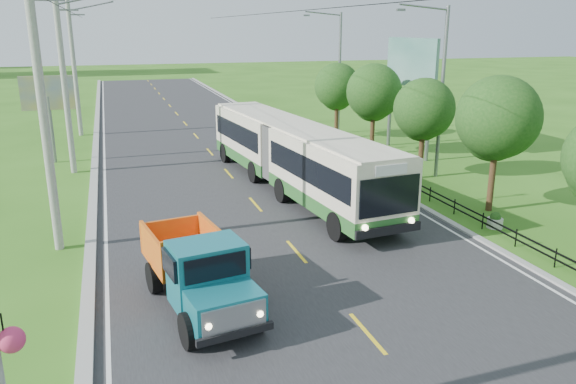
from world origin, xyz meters
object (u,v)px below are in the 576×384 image
tree_third (497,122)px  streetlight_mid (440,87)px  tree_fifth (374,95)px  planter_near (495,221)px  pole_near (44,112)px  planter_far (342,146)px  pole_mid (65,81)px  bus (293,152)px  tree_fourth (423,112)px  tree_back (337,88)px  dump_truck (199,267)px  planter_mid (400,174)px  pole_far (75,67)px  billboard_right (411,70)px  billboard_left (48,99)px  streetlight_far (338,69)px

tree_third → streetlight_mid: size_ratio=0.66×
tree_fifth → planter_near: size_ratio=8.66×
pole_near → tree_fifth: size_ratio=1.72×
planter_far → pole_mid: bearing=-176.6°
tree_third → bus: size_ratio=0.34×
tree_fourth → tree_back: (0.00, 12.00, 0.07)m
planter_far → dump_truck: (-12.64, -19.20, 1.02)m
tree_back → planter_mid: tree_back is taller
tree_fourth → dump_truck: bearing=-140.8°
tree_fourth → planter_mid: (-1.26, -0.14, -3.30)m
tree_fifth → streetlight_mid: size_ratio=0.64×
planter_mid → tree_back: bearing=84.1°
dump_truck → pole_far: bearing=88.6°
planter_near → billboard_right: billboard_right is taller
tree_third → billboard_left: 25.02m
streetlight_far → billboard_left: (-20.14, -4.00, -1.04)m
streetlight_far → planter_near: (-2.04, -22.00, -4.62)m
streetlight_mid → tree_third: bearing=-97.6°
pole_near → bus: pole_near is taller
tree_third → tree_fifth: bearing=90.0°
pole_near → dump_truck: 8.40m
planter_far → dump_truck: bearing=-123.4°
pole_far → tree_fifth: pole_far is taller
planter_near → billboard_left: 25.78m
pole_mid → billboard_left: pole_mid is taller
pole_near → pole_mid: (0.00, 12.00, 0.00)m
tree_fourth → tree_fifth: tree_fifth is taller
billboard_right → bus: 12.18m
streetlight_far → billboard_left: streetlight_far is taller
bus → dump_truck: bus is taller
streetlight_mid → pole_near: bearing=-165.2°
tree_fourth → tree_fifth: 6.01m
pole_far → tree_back: pole_far is taller
pole_near → streetlight_far: size_ratio=1.10×
streetlight_mid → planter_mid: streetlight_mid is taller
pole_near → billboard_left: bearing=94.7°
tree_back → dump_truck: bearing=-120.8°
billboard_left → pole_mid: bearing=-67.6°
planter_mid → billboard_right: (3.70, 6.00, 5.06)m
pole_near → planter_mid: pole_near is taller
tree_fourth → planter_near: tree_fourth is taller
pole_near → tree_fourth: pole_near is taller
tree_fifth → planter_near: (-1.26, -14.14, -3.57)m
tree_back → bus: bearing=-121.0°
tree_back → tree_fourth: bearing=-90.0°
streetlight_mid → dump_truck: bearing=-142.7°
pole_mid → tree_back: 18.89m
tree_back → planter_mid: (-1.26, -12.14, -3.37)m
tree_third → dump_truck: 15.13m
planter_mid → tree_fourth: bearing=6.4°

